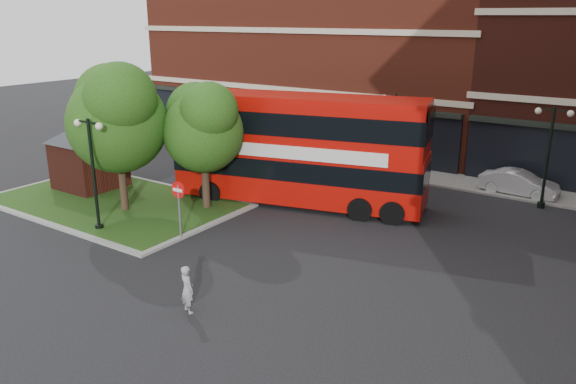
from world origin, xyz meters
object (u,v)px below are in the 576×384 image
Objects in this scene: bus at (299,142)px; car_white at (519,183)px; car_silver at (308,151)px; woman at (187,289)px.

bus reaches higher than car_white.
bus is 3.59× the size of car_silver.
car_silver is at bearing 92.92° from car_white.
woman reaches higher than car_silver.
car_white is at bearing 26.56° from bus.
car_white is (5.83, 18.78, -0.15)m from woman.
bus reaches higher than car_silver.
bus is at bearing -143.15° from car_silver.
bus is 11.97m from car_white.
bus is at bearing 133.47° from car_white.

